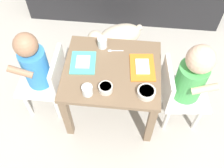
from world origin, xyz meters
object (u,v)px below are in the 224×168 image
(food_tray_left, at_px, (83,62))
(veggie_bowl_far, at_px, (106,88))
(food_tray_right, at_px, (142,67))
(veggie_bowl_near, at_px, (146,92))
(dining_table, at_px, (112,77))
(water_cup_right, at_px, (102,43))
(dog, at_px, (117,37))
(spoon_by_left_tray, at_px, (114,51))
(water_cup_left, at_px, (87,91))
(seated_child_right, at_px, (189,79))
(seated_child_left, at_px, (37,67))

(food_tray_left, relative_size, veggie_bowl_far, 2.35)
(food_tray_right, relative_size, veggie_bowl_near, 2.17)
(veggie_bowl_near, height_order, veggie_bowl_far, veggie_bowl_far)
(dining_table, xyz_separation_m, water_cup_right, (-0.08, 0.18, 0.11))
(dog, height_order, spoon_by_left_tray, spoon_by_left_tray)
(dog, relative_size, food_tray_left, 2.35)
(water_cup_left, bearing_deg, dog, 81.93)
(water_cup_left, xyz_separation_m, water_cup_right, (0.04, 0.36, 0.00))
(dog, bearing_deg, veggie_bowl_far, -90.23)
(dining_table, xyz_separation_m, veggie_bowl_near, (0.20, -0.15, 0.10))
(water_cup_left, relative_size, veggie_bowl_far, 0.76)
(seated_child_right, distance_m, dog, 0.75)
(dog, bearing_deg, seated_child_left, -128.95)
(food_tray_left, bearing_deg, seated_child_left, -169.82)
(seated_child_right, distance_m, food_tray_right, 0.28)
(food_tray_right, distance_m, water_cup_left, 0.36)
(food_tray_right, height_order, spoon_by_left_tray, food_tray_right)
(dog, bearing_deg, water_cup_left, -98.07)
(food_tray_right, xyz_separation_m, veggie_bowl_near, (0.03, -0.18, 0.01))
(water_cup_right, xyz_separation_m, veggie_bowl_far, (0.06, -0.33, -0.01))
(dog, relative_size, water_cup_left, 7.27)
(dining_table, relative_size, veggie_bowl_far, 7.23)
(dining_table, xyz_separation_m, seated_child_left, (-0.45, -0.02, 0.06))
(seated_child_left, relative_size, water_cup_left, 11.23)
(food_tray_left, height_order, veggie_bowl_near, veggie_bowl_near)
(food_tray_left, height_order, veggie_bowl_far, veggie_bowl_far)
(seated_child_left, relative_size, seated_child_right, 1.00)
(seated_child_right, xyz_separation_m, dog, (-0.47, 0.53, -0.24))
(dog, distance_m, spoon_by_left_tray, 0.44)
(seated_child_right, height_order, spoon_by_left_tray, seated_child_right)
(food_tray_right, bearing_deg, water_cup_left, -144.09)
(seated_child_right, height_order, veggie_bowl_far, seated_child_right)
(seated_child_right, distance_m, water_cup_left, 0.59)
(food_tray_right, height_order, water_cup_left, water_cup_left)
(water_cup_right, bearing_deg, dining_table, -66.12)
(dining_table, relative_size, seated_child_left, 0.85)
(food_tray_left, bearing_deg, dog, 71.72)
(veggie_bowl_near, bearing_deg, veggie_bowl_far, 179.03)
(dining_table, distance_m, water_cup_right, 0.22)
(water_cup_left, relative_size, veggie_bowl_near, 0.60)
(dog, xyz_separation_m, food_tray_right, (0.19, -0.48, 0.25))
(water_cup_right, bearing_deg, food_tray_right, -29.98)
(water_cup_left, distance_m, spoon_by_left_tray, 0.35)
(dining_table, xyz_separation_m, food_tray_left, (-0.18, 0.03, 0.08))
(dog, bearing_deg, spoon_by_left_tray, -87.95)
(seated_child_left, xyz_separation_m, food_tray_left, (0.27, 0.05, 0.02))
(dining_table, xyz_separation_m, seated_child_right, (0.45, -0.02, 0.07))
(dog, relative_size, food_tray_right, 2.00)
(veggie_bowl_far, bearing_deg, water_cup_left, -162.24)
(dog, distance_m, food_tray_left, 0.57)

